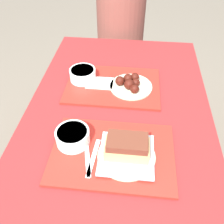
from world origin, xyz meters
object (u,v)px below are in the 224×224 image
person_seated_across (121,18)px  tray_near (112,153)px  bowl_coleslaw_near (73,136)px  bowl_coleslaw_far (83,74)px  tray_far (113,85)px  wings_plate_far (130,84)px  brisket_sandwich_plate (127,150)px

person_seated_across → tray_near: bearing=-87.1°
bowl_coleslaw_near → bowl_coleslaw_far: size_ratio=1.00×
tray_near → tray_far: 0.42m
person_seated_across → bowl_coleslaw_near: bearing=-95.0°
bowl_coleslaw_far → tray_far: bearing=-10.2°
bowl_coleslaw_near → bowl_coleslaw_far: bearing=95.6°
tray_near → tray_far: size_ratio=1.00×
tray_near → bowl_coleslaw_far: 0.48m
bowl_coleslaw_far → person_seated_across: bearing=78.8°
bowl_coleslaw_far → person_seated_across: 0.70m
tray_far → wings_plate_far: (0.08, -0.01, 0.03)m
brisket_sandwich_plate → wings_plate_far: (-0.01, 0.42, -0.02)m
tray_far → person_seated_across: bearing=91.5°
bowl_coleslaw_near → tray_near: bearing=-12.9°
tray_near → person_seated_across: 1.13m
tray_far → bowl_coleslaw_far: bowl_coleslaw_far is taller
bowl_coleslaw_near → wings_plate_far: size_ratio=0.63×
person_seated_across → bowl_coleslaw_far: bearing=-101.2°
tray_near → tray_far: bearing=95.3°
tray_far → tray_near: bearing=-84.7°
brisket_sandwich_plate → person_seated_across: person_seated_across is taller
tray_far → bowl_coleslaw_near: bowl_coleslaw_near is taller
bowl_coleslaw_far → person_seated_across: (0.14, 0.69, 0.01)m
tray_far → brisket_sandwich_plate: bearing=-77.7°
brisket_sandwich_plate → person_seated_across: (-0.11, 1.15, -0.00)m
person_seated_across → brisket_sandwich_plate: bearing=-84.4°
tray_near → tray_far: (-0.04, 0.41, 0.00)m
tray_far → wings_plate_far: bearing=-8.2°
brisket_sandwich_plate → tray_far: bearing=102.3°
tray_near → bowl_coleslaw_near: bowl_coleslaw_near is taller
bowl_coleslaw_near → wings_plate_far: 0.42m
tray_near → brisket_sandwich_plate: bearing=-14.7°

